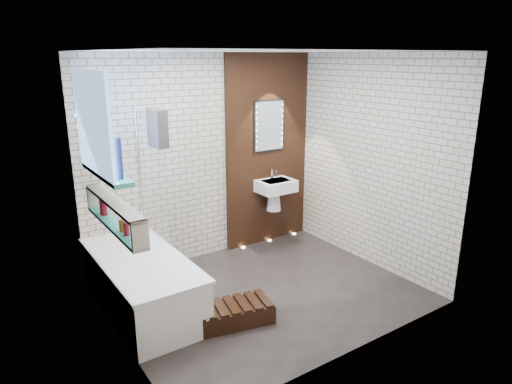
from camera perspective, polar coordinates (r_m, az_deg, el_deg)
ground at (r=5.27m, az=0.94°, el=-12.47°), size 3.20×3.20×0.00m
room_shell at (r=4.77m, az=1.01°, el=1.30°), size 3.24×3.20×2.60m
walnut_panel at (r=6.31m, az=1.42°, el=5.11°), size 1.30×0.06×2.60m
clerestory_window at (r=4.30m, az=-19.29°, el=6.87°), size 0.18×1.00×0.94m
display_niche at (r=4.29m, az=-17.18°, el=-2.65°), size 0.14×1.30×0.26m
bathtub at (r=4.99m, az=-13.96°, el=-10.96°), size 0.79×1.74×0.70m
bath_screen at (r=5.14m, az=-12.77°, el=1.78°), size 0.01×0.78×1.40m
towel at (r=4.81m, az=-12.14°, el=7.76°), size 0.11×0.30×0.39m
shower_head at (r=4.93m, az=-18.26°, el=9.27°), size 0.18×0.18×0.02m
washbasin at (r=6.28m, az=2.43°, el=0.24°), size 0.50×0.36×0.58m
led_mirror at (r=6.22m, az=1.65°, el=8.21°), size 0.50×0.02×0.70m
walnut_step at (r=4.72m, az=-3.06°, el=-14.96°), size 0.87×0.53×0.18m
niche_bottles at (r=4.43m, az=-17.72°, el=-2.43°), size 0.07×0.71×0.17m
sill_vases at (r=4.29m, az=-17.85°, el=3.79°), size 0.19×0.49×0.35m
floor_uplights at (r=6.64m, az=1.70°, el=-6.01°), size 0.96×0.06×0.01m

